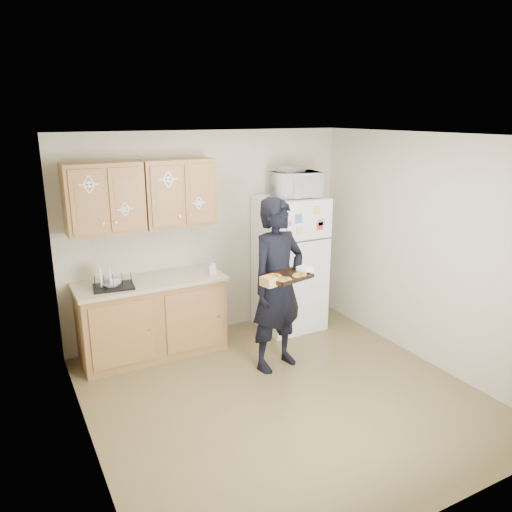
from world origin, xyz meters
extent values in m
plane|color=brown|center=(0.00, 0.00, 0.00)|extent=(3.60, 3.60, 0.00)
plane|color=silver|center=(0.00, 0.00, 2.50)|extent=(3.60, 3.60, 0.00)
cube|color=#BEB59A|center=(0.00, 1.80, 1.25)|extent=(3.60, 0.04, 2.50)
cube|color=#BEB59A|center=(0.00, -1.80, 1.25)|extent=(3.60, 0.04, 2.50)
cube|color=#BEB59A|center=(-1.80, 0.00, 1.25)|extent=(0.04, 3.60, 2.50)
cube|color=#BEB59A|center=(1.80, 0.00, 1.25)|extent=(0.04, 3.60, 2.50)
cube|color=white|center=(0.95, 1.43, 0.85)|extent=(0.75, 0.70, 1.70)
cube|color=brown|center=(-0.85, 1.48, 0.43)|extent=(1.60, 0.60, 0.86)
cube|color=beige|center=(-0.85, 1.48, 0.88)|extent=(1.64, 0.64, 0.04)
cube|color=brown|center=(-1.25, 1.61, 1.83)|extent=(0.80, 0.33, 0.75)
cube|color=brown|center=(-0.43, 1.61, 1.83)|extent=(0.80, 0.33, 0.75)
cube|color=gold|center=(1.47, 1.67, 0.16)|extent=(0.20, 0.07, 0.32)
imported|color=black|center=(0.26, 0.56, 0.93)|extent=(0.76, 0.59, 1.87)
cube|color=black|center=(0.20, 0.27, 1.12)|extent=(0.50, 0.41, 0.04)
cylinder|color=orange|center=(0.11, 0.18, 1.14)|extent=(0.15, 0.15, 0.02)
cylinder|color=orange|center=(0.31, 0.22, 1.14)|extent=(0.15, 0.15, 0.02)
cylinder|color=orange|center=(0.08, 0.32, 1.14)|extent=(0.15, 0.15, 0.02)
imported|color=white|center=(1.00, 1.38, 1.85)|extent=(0.60, 0.44, 0.31)
cube|color=#ABACB2|center=(0.92, 1.41, 2.04)|extent=(0.31, 0.24, 0.06)
cube|color=black|center=(-1.27, 1.41, 0.98)|extent=(0.45, 0.36, 0.17)
imported|color=white|center=(-1.28, 1.41, 0.95)|extent=(0.25, 0.25, 0.05)
imported|color=white|center=(-0.15, 1.34, 0.99)|extent=(0.10, 0.10, 0.17)
camera|label=1|loc=(-2.29, -3.72, 2.68)|focal=35.00mm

